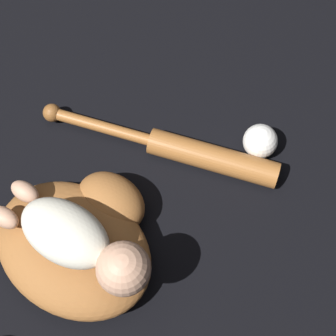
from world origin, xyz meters
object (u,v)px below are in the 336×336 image
at_px(baseball_bat, 188,151).
at_px(baseball, 260,141).
at_px(baseball_glove, 80,240).
at_px(baby_figure, 81,242).

distance_m(baseball_bat, baseball, 0.16).
distance_m(baseball_glove, baseball_bat, 0.31).
height_order(baseball_glove, baseball_bat, baseball_glove).
relative_size(baseball_glove, baseball, 4.67).
xyz_separation_m(baseball_glove, baseball_bat, (0.08, 0.29, -0.02)).
relative_size(baseball_glove, baseball_bat, 0.67).
bearing_deg(baseball_glove, baby_figure, -32.95).
relative_size(baby_figure, baseball_bat, 0.63).
height_order(baby_figure, baseball, baby_figure).
xyz_separation_m(baseball_glove, baseball, (0.21, 0.39, -0.01)).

